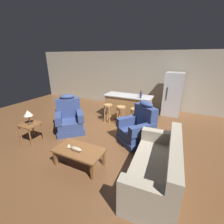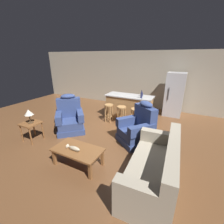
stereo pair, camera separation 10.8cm
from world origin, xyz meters
name	(u,v)px [view 1 (the left image)]	position (x,y,z in m)	size (l,w,h in m)	color
ground_plane	(114,132)	(0.00, 0.00, 0.00)	(12.00, 12.00, 0.00)	brown
back_wall	(141,80)	(0.00, 3.12, 1.30)	(12.00, 0.05, 2.60)	#A89E89
coffee_table	(79,152)	(-0.03, -1.75, 0.36)	(1.10, 0.60, 0.42)	brown
fish_figurine	(75,149)	(-0.09, -1.82, 0.46)	(0.34, 0.10, 0.10)	#4C3823
couch	(158,168)	(1.63, -1.50, 0.34)	(0.94, 1.94, 0.94)	#9E937F
recliner_near_lamp	(70,119)	(-1.37, -0.49, 0.42)	(1.19, 1.19, 1.20)	navy
recliner_near_island	(138,128)	(0.86, -0.18, 0.42)	(1.18, 1.18, 1.20)	navy
end_table	(30,127)	(-1.92, -1.49, 0.46)	(0.48, 0.48, 0.56)	brown
table_lamp	(28,114)	(-1.89, -1.51, 0.87)	(0.24, 0.24, 0.41)	#4C3823
kitchen_island	(128,107)	(0.00, 1.35, 0.48)	(1.80, 0.70, 0.95)	#9E7042
bar_stool_left	(108,110)	(-0.56, 0.72, 0.47)	(0.32, 0.32, 0.68)	#A87A47
bar_stool_middle	(121,112)	(-0.04, 0.72, 0.47)	(0.32, 0.32, 0.68)	#A87A47
bar_stool_right	(135,114)	(0.47, 0.72, 0.47)	(0.32, 0.32, 0.68)	#A87A47
refrigerator	(173,94)	(1.50, 2.55, 0.88)	(0.70, 0.69, 1.76)	#B7B7BC
bottle_tall_green	(141,94)	(0.46, 1.43, 1.03)	(0.09, 0.09, 0.20)	#23284C
bottle_short_amber	(141,95)	(0.52, 1.14, 1.06)	(0.07, 0.07, 0.29)	#23284C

